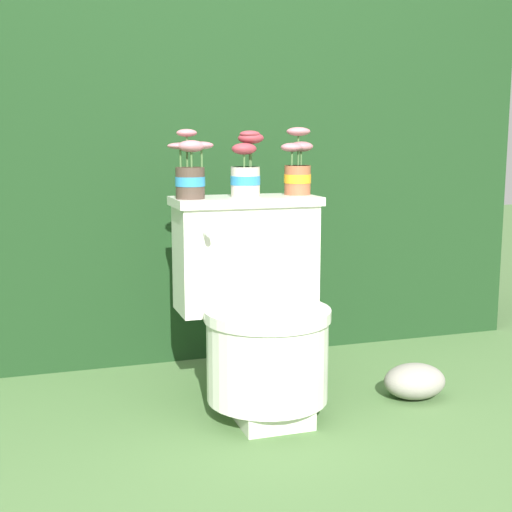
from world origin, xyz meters
name	(u,v)px	position (x,y,z in m)	size (l,w,h in m)	color
ground_plane	(236,418)	(0.00, 0.00, 0.00)	(12.00, 12.00, 0.00)	#4C703D
hedge_backdrop	(170,144)	(0.00, 1.05, 0.89)	(2.99, 0.80, 1.77)	#193819
toilet	(257,311)	(0.10, 0.08, 0.34)	(0.51, 0.56, 0.71)	silver
potted_plant_left	(190,171)	(-0.10, 0.19, 0.81)	(0.15, 0.10, 0.23)	#47382D
potted_plant_midleft	(246,170)	(0.10, 0.21, 0.80)	(0.12, 0.11, 0.23)	beige
potted_plant_middle	(298,168)	(0.30, 0.24, 0.81)	(0.13, 0.10, 0.24)	#9E5638
garden_stone	(415,381)	(0.66, -0.02, 0.06)	(0.22, 0.18, 0.12)	gray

